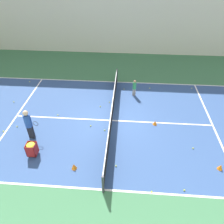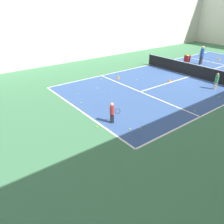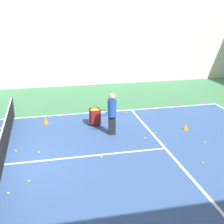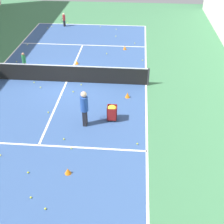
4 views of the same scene
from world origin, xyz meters
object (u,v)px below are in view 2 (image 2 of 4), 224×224
tennis_net (192,70)px  child_midcourt (217,80)px  player_near_baseline (112,112)px  training_cone_0 (219,59)px  coach_at_net (202,54)px  ball_cart (187,57)px

tennis_net → child_midcourt: child_midcourt is taller
tennis_net → player_near_baseline: bearing=-77.2°
tennis_net → training_cone_0: (-1.59, 7.32, -0.41)m
coach_at_net → ball_cart: coach_at_net is taller
tennis_net → child_midcourt: 3.13m
child_midcourt → tennis_net: bearing=92.0°
child_midcourt → ball_cart: size_ratio=1.53×
player_near_baseline → tennis_net: bearing=40.7°
ball_cart → training_cone_0: bearing=69.8°
tennis_net → ball_cart: 4.67m
child_midcourt → ball_cart: child_midcourt is taller
coach_at_net → training_cone_0: (0.16, 3.21, -0.89)m
player_near_baseline → training_cone_0: player_near_baseline is taller
child_midcourt → training_cone_0: child_midcourt is taller
player_near_baseline → coach_at_net: coach_at_net is taller
coach_at_net → ball_cart: 1.40m
tennis_net → child_midcourt: size_ratio=8.12×
player_near_baseline → coach_at_net: bearing=43.8°
tennis_net → ball_cart: tennis_net is taller
player_near_baseline → coach_at_net: (-3.99, 14.01, 0.38)m
tennis_net → ball_cart: bearing=129.3°
ball_cart → child_midcourt: bearing=-40.1°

